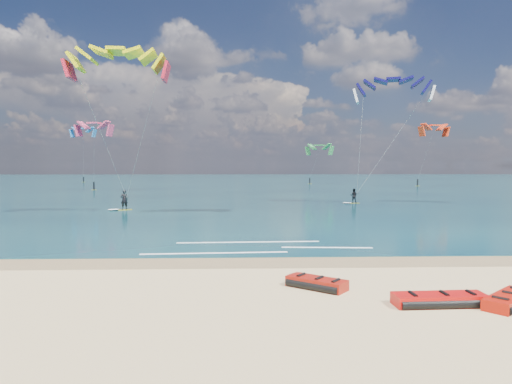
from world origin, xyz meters
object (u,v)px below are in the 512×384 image
at_px(packed_kite_left, 440,305).
at_px(packed_kite_mid, 317,288).
at_px(kitesurfer_main, 121,125).
at_px(packed_kite_right, 509,306).
at_px(kitesurfer_far, 375,133).

distance_m(packed_kite_left, packed_kite_mid, 3.99).
distance_m(packed_kite_left, kitesurfer_main, 32.03).
bearing_deg(packed_kite_left, packed_kite_mid, 146.44).
xyz_separation_m(packed_kite_right, kitesurfer_far, (6.23, 35.24, 7.76)).
distance_m(packed_kite_left, packed_kite_right, 2.10).
xyz_separation_m(packed_kite_left, kitesurfer_far, (8.33, 35.16, 7.76)).
bearing_deg(kitesurfer_main, kitesurfer_far, -16.63).
bearing_deg(kitesurfer_main, packed_kite_left, -94.40).
bearing_deg(packed_kite_right, kitesurfer_main, 84.19).
bearing_deg(packed_kite_left, packed_kite_right, -4.33).
relative_size(packed_kite_mid, kitesurfer_main, 0.15).
height_order(packed_kite_right, kitesurfer_main, kitesurfer_main).
bearing_deg(kitesurfer_far, kitesurfer_main, -159.75).
xyz_separation_m(packed_kite_left, kitesurfer_main, (-16.33, 26.44, 7.76)).
distance_m(packed_kite_mid, kitesurfer_far, 35.96).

